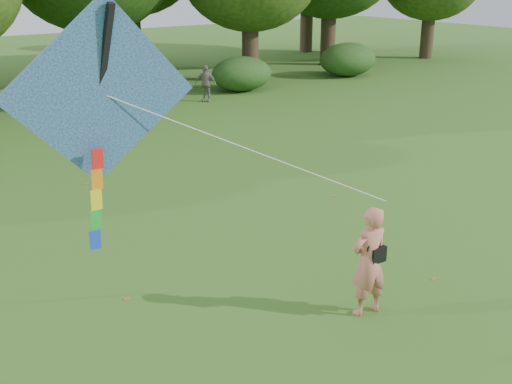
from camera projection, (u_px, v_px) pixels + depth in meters
ground at (341, 302)px, 10.95m from camera, size 100.00×100.00×0.00m
man_kite_flyer at (369, 261)px, 10.31m from camera, size 0.72×0.51×1.87m
bystander_right at (206, 83)px, 27.18m from camera, size 0.90×0.91×1.54m
crossbody_bag at (376, 253)px, 10.31m from camera, size 0.43×0.20×0.72m
flying_kite at (102, 97)px, 7.59m from camera, size 5.49×1.15×3.25m
shrub_band at (1, 98)px, 23.72m from camera, size 39.15×3.22×1.88m
fallen_leaves at (239, 230)px, 13.97m from camera, size 10.31×13.39×0.01m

